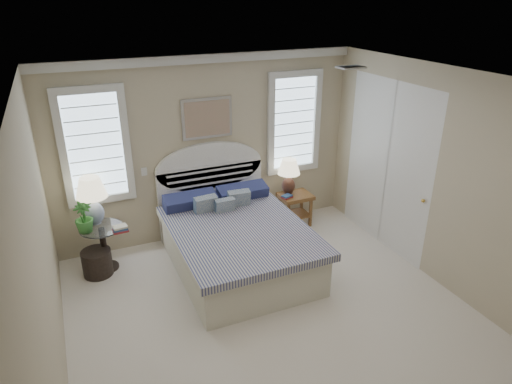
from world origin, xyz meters
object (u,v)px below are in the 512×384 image
object	(u,v)px
bed	(235,239)
side_table_left	(103,243)
floor_pot	(97,263)
lamp_right	(289,173)
lamp_left	(92,196)
nightstand_right	(295,203)

from	to	relation	value
bed	side_table_left	world-z (taller)	bed
bed	floor_pot	size ratio (longest dim) A/B	5.88
side_table_left	lamp_right	world-z (taller)	lamp_right
side_table_left	lamp_left	bearing A→B (deg)	106.46
floor_pot	nightstand_right	bearing A→B (deg)	3.79
side_table_left	lamp_right	bearing A→B (deg)	4.06
side_table_left	nightstand_right	bearing A→B (deg)	1.94
bed	lamp_right	world-z (taller)	bed
bed	floor_pot	distance (m)	1.85
nightstand_right	floor_pot	world-z (taller)	nightstand_right
lamp_right	nightstand_right	bearing A→B (deg)	-53.48
bed	side_table_left	xyz separation A→B (m)	(-1.65, 0.59, 0.00)
side_table_left	lamp_left	world-z (taller)	lamp_left
side_table_left	nightstand_right	distance (m)	2.95
lamp_right	bed	bearing A→B (deg)	-146.94
lamp_right	lamp_left	bearing A→B (deg)	-178.91
bed	lamp_left	size ratio (longest dim) A/B	3.43
floor_pot	lamp_right	world-z (taller)	lamp_right
floor_pot	lamp_right	distance (m)	3.09
nightstand_right	lamp_right	bearing A→B (deg)	126.52
bed	floor_pot	xyz separation A→B (m)	(-1.77, 0.49, -0.21)
floor_pot	lamp_right	bearing A→B (deg)	5.86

